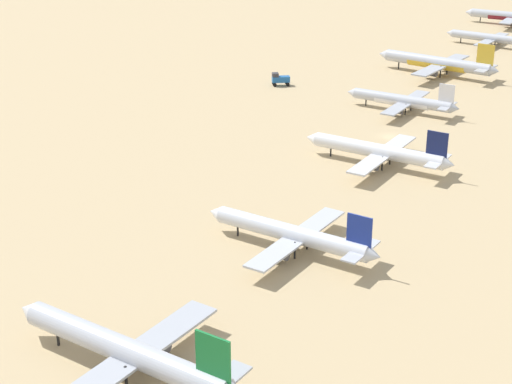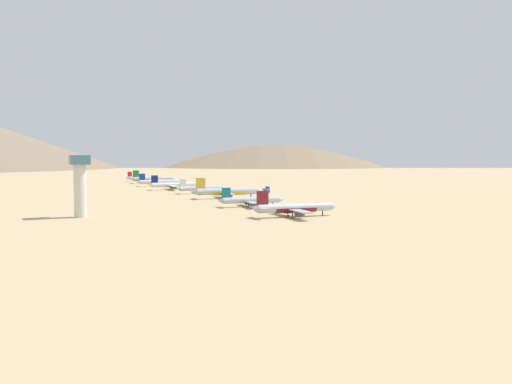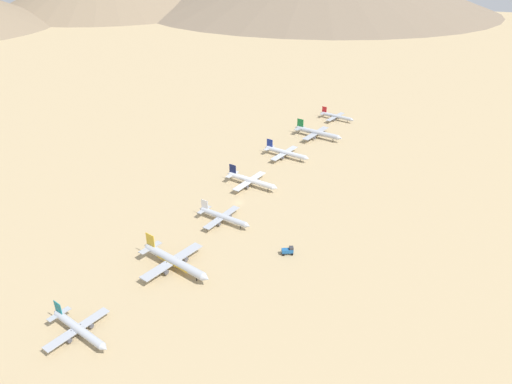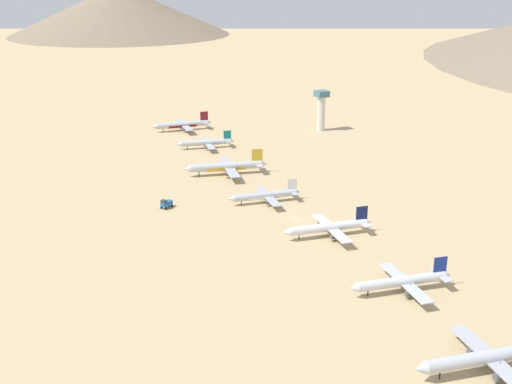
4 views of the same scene
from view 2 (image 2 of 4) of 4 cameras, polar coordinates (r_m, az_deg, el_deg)
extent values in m
plane|color=tan|center=(348.87, -7.56, 0.05)|extent=(1879.08, 1879.08, 0.00)
cylinder|color=#B2B7C1|center=(203.24, 4.33, -1.71)|extent=(31.34, 6.84, 3.29)
cone|color=#B2B7C1|center=(210.80, 8.53, -1.54)|extent=(3.12, 3.52, 3.22)
cone|color=#B2B7C1|center=(196.92, -0.13, -1.89)|extent=(2.75, 3.22, 2.96)
cube|color=maroon|center=(197.64, 0.72, -0.74)|extent=(4.76, 0.85, 6.06)
cube|color=#A4A8B2|center=(197.79, 0.58, -1.77)|extent=(3.94, 10.64, 0.31)
cube|color=#A4A8B2|center=(202.77, 3.99, -1.89)|extent=(7.67, 29.74, 0.39)
cylinder|color=#4C4C54|center=(207.89, 3.58, -2.07)|extent=(3.84, 2.39, 1.99)
cylinder|color=#4C4C54|center=(198.48, 4.79, -2.37)|extent=(3.84, 2.39, 1.99)
cylinder|color=black|center=(208.60, 7.29, -2.14)|extent=(0.38, 0.38, 3.31)
cylinder|color=black|center=(204.62, 3.51, -2.23)|extent=(0.38, 0.38, 3.31)
cylinder|color=black|center=(200.52, 4.03, -2.36)|extent=(0.38, 0.38, 3.31)
cylinder|color=maroon|center=(203.27, 4.33, -1.78)|extent=(17.41, 5.24, 3.30)
cylinder|color=#B2B7C1|center=(242.38, -0.52, -0.89)|extent=(27.07, 8.51, 2.86)
cone|color=#B2B7C1|center=(246.34, 2.81, -0.82)|extent=(2.94, 3.25, 2.80)
cone|color=#B2B7C1|center=(239.29, -3.91, -0.96)|extent=(2.60, 2.96, 2.57)
cube|color=#14727F|center=(239.54, -3.28, -0.15)|extent=(4.10, 1.13, 5.26)
cube|color=#A4A8B2|center=(239.69, -3.38, -0.88)|extent=(4.26, 9.33, 0.27)
cube|color=#A4A8B2|center=(242.16, -0.77, -1.01)|extent=(9.08, 25.79, 0.34)
cylinder|color=#4C4C54|center=(246.76, -0.89, -1.16)|extent=(3.45, 2.36, 1.73)
cylinder|color=#4C4C54|center=(238.03, -0.38, -1.35)|extent=(3.45, 2.36, 1.73)
cylinder|color=black|center=(245.21, 1.82, -1.24)|extent=(0.33, 0.33, 2.87)
cylinder|color=black|center=(243.98, -1.06, -1.26)|extent=(0.33, 0.33, 2.87)
cylinder|color=black|center=(240.20, -0.84, -1.35)|extent=(0.33, 0.33, 2.87)
cylinder|color=#B2B7C1|center=(289.31, -3.10, 0.07)|extent=(34.36, 11.54, 3.64)
cone|color=#B2B7C1|center=(293.19, 0.51, 0.13)|extent=(3.81, 4.18, 3.56)
cone|color=#B2B7C1|center=(286.63, -6.76, 0.01)|extent=(3.37, 3.81, 3.27)
cube|color=gold|center=(286.78, -6.08, 0.87)|extent=(5.20, 1.55, 6.70)
cube|color=#A4A8B2|center=(286.94, -6.19, 0.09)|extent=(5.65, 11.88, 0.34)
cube|color=#A4A8B2|center=(289.10, -3.38, -0.06)|extent=(12.22, 32.77, 0.43)
cylinder|color=#4C4C54|center=(294.97, -3.43, -0.23)|extent=(4.42, 3.08, 2.20)
cylinder|color=#4C4C54|center=(283.69, -3.03, -0.40)|extent=(4.42, 3.08, 2.20)
cylinder|color=black|center=(292.05, -0.57, -0.32)|extent=(0.42, 0.42, 3.66)
cylinder|color=black|center=(291.50, -3.65, -0.33)|extent=(0.42, 0.42, 3.66)
cylinder|color=black|center=(286.61, -3.48, -0.41)|extent=(0.42, 0.42, 3.66)
cylinder|color=gold|center=(289.33, -3.10, 0.02)|extent=(19.28, 7.95, 3.64)
cylinder|color=#B2B7C1|center=(329.17, -5.94, 0.39)|extent=(27.46, 6.96, 2.89)
cone|color=#B2B7C1|center=(332.60, -3.44, 0.44)|extent=(2.83, 3.16, 2.83)
cone|color=#B2B7C1|center=(326.41, -8.47, 0.34)|extent=(2.49, 2.89, 2.60)
cube|color=white|center=(326.68, -8.01, 0.94)|extent=(4.17, 0.89, 5.32)
cube|color=#A4A8B2|center=(326.78, -8.08, 0.39)|extent=(3.77, 9.38, 0.27)
cube|color=#A4A8B2|center=(328.97, -6.14, 0.30)|extent=(7.63, 26.10, 0.34)
cylinder|color=#4C4C54|center=(333.61, -6.20, 0.17)|extent=(3.42, 2.21, 1.75)
cylinder|color=#4C4C54|center=(324.72, -5.87, 0.07)|extent=(3.42, 2.21, 1.75)
cylinder|color=black|center=(331.61, -4.19, 0.12)|extent=(0.33, 0.33, 2.90)
cylinder|color=black|center=(330.82, -6.34, 0.10)|extent=(0.33, 0.33, 2.90)
cylinder|color=black|center=(326.97, -6.20, 0.06)|extent=(0.33, 0.33, 2.90)
cylinder|color=white|center=(329.19, -5.94, 0.35)|extent=(15.30, 5.12, 2.89)
cylinder|color=silver|center=(367.58, -8.97, 0.79)|extent=(30.43, 7.82, 3.20)
cone|color=silver|center=(370.47, -6.45, 0.84)|extent=(3.14, 3.51, 3.13)
cone|color=silver|center=(365.43, -11.50, 0.74)|extent=(2.77, 3.21, 2.88)
cube|color=#141E51|center=(365.58, -11.04, 1.34)|extent=(4.62, 1.00, 5.89)
cube|color=silver|center=(365.69, -11.11, 0.80)|extent=(4.21, 10.39, 0.30)
cube|color=silver|center=(367.42, -9.16, 0.70)|extent=(8.56, 28.92, 0.38)
cylinder|color=#4C4C54|center=(372.57, -9.18, 0.57)|extent=(3.79, 2.46, 1.94)
cylinder|color=#4C4C54|center=(362.61, -8.94, 0.48)|extent=(3.79, 2.46, 1.94)
cylinder|color=black|center=(369.64, -7.20, 0.53)|extent=(0.37, 0.37, 3.22)
cylinder|color=black|center=(369.53, -9.34, 0.51)|extent=(0.37, 0.37, 3.22)
cylinder|color=black|center=(365.21, -9.24, 0.47)|extent=(0.37, 0.37, 3.22)
cylinder|color=silver|center=(413.11, -10.56, 1.11)|extent=(29.49, 8.23, 3.10)
cone|color=silver|center=(415.08, -8.36, 1.15)|extent=(3.11, 3.45, 3.04)
cone|color=silver|center=(411.77, -12.76, 1.07)|extent=(2.74, 3.15, 2.79)
cube|color=navy|center=(411.81, -12.36, 1.58)|extent=(4.47, 1.07, 5.72)
cube|color=#B6BBC5|center=(411.92, -12.42, 1.12)|extent=(4.30, 10.11, 0.29)
cube|color=#B6BBC5|center=(413.01, -10.73, 1.03)|extent=(8.90, 28.06, 0.37)
cylinder|color=#4C4C54|center=(418.01, -10.71, 0.91)|extent=(3.71, 2.45, 1.88)
cylinder|color=#4C4C54|center=(408.27, -10.57, 0.84)|extent=(3.71, 2.45, 1.88)
cylinder|color=black|center=(414.52, -9.02, 0.88)|extent=(0.36, 0.36, 3.12)
cylinder|color=black|center=(415.11, -10.87, 0.86)|extent=(0.36, 0.36, 3.12)
cylinder|color=black|center=(410.89, -10.81, 0.83)|extent=(0.36, 0.36, 3.12)
cylinder|color=#B2B7C1|center=(456.20, -11.16, 1.43)|extent=(33.38, 9.66, 3.52)
cone|color=#B2B7C1|center=(458.07, -8.90, 1.46)|extent=(3.55, 3.94, 3.45)
cone|color=#B2B7C1|center=(455.06, -13.42, 1.39)|extent=(3.14, 3.59, 3.16)
cube|color=#197A38|center=(455.06, -13.01, 1.91)|extent=(5.06, 1.27, 6.48)
cube|color=#A4A8B2|center=(455.18, -13.07, 1.44)|extent=(4.98, 11.46, 0.33)
cube|color=#A4A8B2|center=(456.12, -11.34, 1.35)|extent=(10.41, 31.77, 0.42)
cylinder|color=#4C4C54|center=(461.76, -11.30, 1.22)|extent=(4.21, 2.82, 2.13)
cylinder|color=#4C4C54|center=(450.71, -11.18, 1.16)|extent=(4.21, 2.82, 2.13)
cylinder|color=black|center=(457.53, -9.58, 1.19)|extent=(0.41, 0.41, 3.53)
cylinder|color=black|center=(458.51, -11.47, 1.17)|extent=(0.41, 0.41, 3.53)
cylinder|color=black|center=(453.72, -11.43, 1.14)|extent=(0.41, 0.41, 3.53)
cylinder|color=#B2B7C1|center=(498.55, -12.33, 1.53)|extent=(26.00, 8.38, 2.75)
cone|color=#B2B7C1|center=(499.17, -10.70, 1.55)|extent=(2.85, 3.13, 2.69)
cone|color=#B2B7C1|center=(498.33, -13.94, 1.50)|extent=(2.52, 2.86, 2.47)
cube|color=red|center=(498.22, -13.65, 1.87)|extent=(3.94, 1.12, 5.06)
cube|color=#A4A8B2|center=(498.33, -13.69, 1.53)|extent=(4.16, 8.97, 0.26)
cube|color=#A4A8B2|center=(498.54, -12.45, 1.47)|extent=(8.91, 24.78, 0.33)
cylinder|color=#4C4C54|center=(502.93, -12.40, 1.38)|extent=(3.33, 2.29, 1.66)
cylinder|color=#4C4C54|center=(494.27, -12.37, 1.33)|extent=(3.33, 2.29, 1.66)
cylinder|color=black|center=(499.01, -11.19, 1.35)|extent=(0.32, 0.32, 2.76)
cylinder|color=black|center=(500.45, -12.54, 1.34)|extent=(0.32, 0.32, 2.76)
cylinder|color=black|center=(496.69, -12.53, 1.32)|extent=(0.32, 0.32, 2.76)
cube|color=#1E5999|center=(334.42, 1.12, 0.25)|extent=(5.65, 4.61, 1.70)
cube|color=#333338|center=(335.77, 1.28, 0.51)|extent=(2.60, 2.70, 1.10)
cylinder|color=black|center=(336.80, 1.13, 0.04)|extent=(1.13, 0.86, 1.10)
cylinder|color=black|center=(335.59, 1.47, 0.03)|extent=(1.13, 0.86, 1.10)
cylinder|color=black|center=(333.45, 0.78, 0.00)|extent=(1.13, 0.86, 1.10)
cylinder|color=black|center=(332.24, 1.11, -0.01)|extent=(1.13, 0.86, 1.10)
cylinder|color=beige|center=(212.10, -18.67, 0.11)|extent=(4.80, 4.80, 20.43)
cube|color=#3F6B7A|center=(211.66, -18.74, 3.35)|extent=(7.20, 7.20, 3.60)
cone|color=#847056|center=(1215.84, 1.77, 6.18)|extent=(608.44, 608.44, 139.66)
camera|label=1|loc=(522.68, -19.05, 8.24)|focal=57.29mm
camera|label=3|loc=(272.38, 33.60, 25.29)|focal=33.19mm
camera|label=4|loc=(592.11, -3.23, 10.99)|focal=46.11mm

